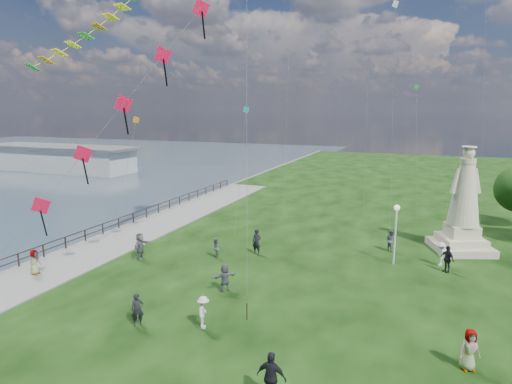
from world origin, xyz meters
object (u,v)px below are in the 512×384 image
at_px(person_2, 203,312).
at_px(person_0, 137,310).
at_px(lamppost, 396,222).
at_px(person_9, 447,259).
at_px(person_8, 441,254).
at_px(pier_pavilion, 59,158).
at_px(person_7, 391,240).
at_px(person_5, 140,246).
at_px(person_3, 271,377).
at_px(person_10, 35,263).
at_px(person_11, 225,278).
at_px(person_1, 215,248).
at_px(statue, 463,212).
at_px(person_6, 257,242).
at_px(person_4, 469,350).

bearing_deg(person_2, person_0, 87.51).
relative_size(lamppost, person_9, 2.35).
bearing_deg(person_8, pier_pavilion, -121.94).
distance_m(person_0, person_7, 19.23).
bearing_deg(person_5, person_3, -131.88).
bearing_deg(person_5, person_10, 135.72).
bearing_deg(person_11, lamppost, 175.94).
xyz_separation_m(person_1, person_7, (11.33, 6.20, 0.09)).
distance_m(statue, person_9, 5.52).
bearing_deg(person_6, person_5, -144.90).
bearing_deg(person_7, person_10, 74.41).
bearing_deg(person_9, person_4, -41.96).
bearing_deg(person_3, person_5, -37.55).
bearing_deg(person_4, person_6, 117.74).
height_order(person_3, person_8, person_3).
bearing_deg(lamppost, person_0, -129.28).
relative_size(pier_pavilion, person_4, 17.22).
distance_m(person_2, person_4, 11.56).
xyz_separation_m(person_0, person_5, (-5.66, 7.87, 0.12)).
distance_m(person_1, person_3, 15.39).
distance_m(statue, person_1, 18.25).
bearing_deg(person_8, person_3, -27.47).
distance_m(person_2, person_9, 16.47).
bearing_deg(person_10, person_0, -116.25).
height_order(lamppost, person_5, lamppost).
height_order(person_1, person_11, person_11).
height_order(person_7, person_10, person_10).
height_order(pier_pavilion, person_7, pier_pavilion).
relative_size(lamppost, person_0, 2.52).
distance_m(person_4, person_5, 21.11).
xyz_separation_m(statue, person_10, (-25.24, -15.28, -2.12)).
xyz_separation_m(lamppost, person_6, (-9.38, -1.54, -2.04)).
relative_size(pier_pavilion, person_1, 20.81).
height_order(pier_pavilion, person_9, pier_pavilion).
bearing_deg(person_7, person_8, -168.53).
bearing_deg(person_1, pier_pavilion, -148.46).
bearing_deg(person_11, statue, 177.56).
height_order(person_0, person_2, person_0).
distance_m(person_9, person_10, 26.24).
bearing_deg(person_2, person_11, -7.97).
relative_size(person_2, person_9, 0.91).
distance_m(person_1, person_4, 17.39).
distance_m(pier_pavilion, person_6, 57.55).
xyz_separation_m(person_3, person_4, (6.74, 4.70, -0.08)).
distance_m(person_0, person_10, 10.36).
height_order(lamppost, person_0, lamppost).
distance_m(pier_pavilion, person_8, 67.38).
bearing_deg(person_10, pier_pavilion, 34.22).
distance_m(statue, person_3, 22.27).
distance_m(pier_pavilion, person_9, 68.14).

